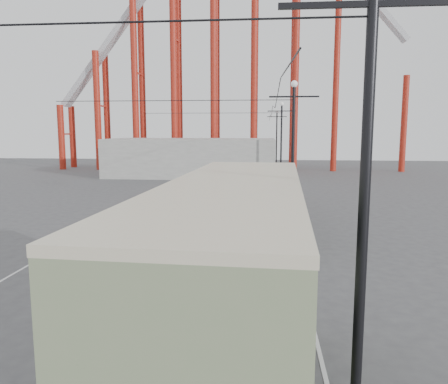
# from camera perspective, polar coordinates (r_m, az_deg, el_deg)

# --- Properties ---
(ground) EXTENTS (160.00, 160.00, 0.00)m
(ground) POSITION_cam_1_polar(r_m,az_deg,el_deg) (13.14, -12.96, -20.20)
(ground) COLOR #454547
(ground) RESTS_ON ground
(road_markings) EXTENTS (12.52, 120.00, 0.01)m
(road_markings) POSITION_cam_1_polar(r_m,az_deg,el_deg) (31.61, -3.19, -3.16)
(road_markings) COLOR silver
(road_markings) RESTS_ON ground
(lamp_post_near) EXTENTS (3.20, 0.44, 10.80)m
(lamp_post_near) POSITION_cam_1_polar(r_m,az_deg,el_deg) (8.31, 18.78, 19.29)
(lamp_post_near) COLOR black
(lamp_post_near) RESTS_ON ground
(lamp_post_mid) EXTENTS (3.20, 0.44, 9.32)m
(lamp_post_mid) POSITION_cam_1_polar(r_m,az_deg,el_deg) (29.04, 8.97, 5.05)
(lamp_post_mid) COLOR black
(lamp_post_mid) RESTS_ON ground
(lamp_post_far) EXTENTS (3.20, 0.44, 9.32)m
(lamp_post_far) POSITION_cam_1_polar(r_m,az_deg,el_deg) (51.00, 7.48, 6.37)
(lamp_post_far) COLOR black
(lamp_post_far) RESTS_ON ground
(lamp_post_distant) EXTENTS (3.20, 0.44, 9.32)m
(lamp_post_distant) POSITION_cam_1_polar(r_m,az_deg,el_deg) (72.98, 6.88, 6.90)
(lamp_post_distant) COLOR black
(lamp_post_distant) RESTS_ON ground
(roller_coaster) EXTENTS (52.95, 5.00, 55.48)m
(roller_coaster) POSITION_cam_1_polar(r_m,az_deg,el_deg) (70.15, 0.12, 21.94)
(roller_coaster) COLOR maroon
(roller_coaster) RESTS_ON ground
(fairground_shed) EXTENTS (22.00, 10.00, 5.00)m
(fairground_shed) POSITION_cam_1_polar(r_m,az_deg,el_deg) (58.89, -4.19, 4.53)
(fairground_shed) COLOR gray
(fairground_shed) RESTS_ON ground
(double_decker_bus) EXTENTS (2.89, 9.83, 5.23)m
(double_decker_bus) POSITION_cam_1_polar(r_m,az_deg,el_deg) (8.88, 1.36, -13.45)
(double_decker_bus) COLOR #364525
(double_decker_bus) RESTS_ON ground
(single_decker_green) EXTENTS (3.88, 10.97, 3.03)m
(single_decker_green) POSITION_cam_1_polar(r_m,az_deg,el_deg) (26.79, 3.73, -1.50)
(single_decker_green) COLOR gray
(single_decker_green) RESTS_ON ground
(single_decker_cream) EXTENTS (2.67, 9.71, 3.00)m
(single_decker_cream) POSITION_cam_1_polar(r_m,az_deg,el_deg) (34.19, 4.28, 0.56)
(single_decker_cream) COLOR beige
(single_decker_cream) RESTS_ON ground
(pedestrian) EXTENTS (0.78, 0.58, 1.93)m
(pedestrian) POSITION_cam_1_polar(r_m,az_deg,el_deg) (18.14, -4.21, -8.63)
(pedestrian) COLOR black
(pedestrian) RESTS_ON ground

